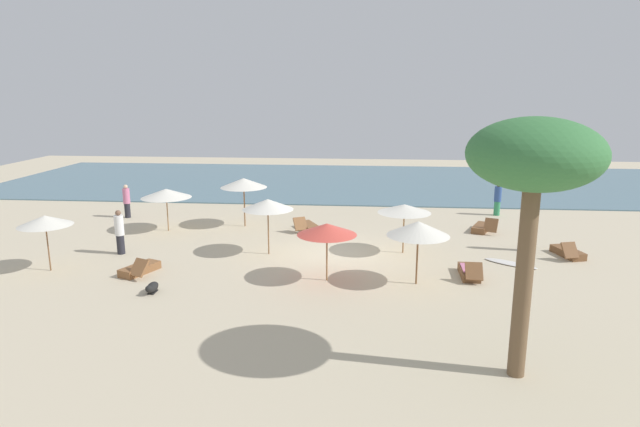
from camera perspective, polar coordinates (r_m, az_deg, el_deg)
The scene contains 21 objects.
ground_plane at distance 21.37m, azimuth 1.65°, elevation -4.31°, with size 60.00×60.00×0.00m, color beige.
ocean_water at distance 37.92m, azimuth 3.15°, elevation 3.38°, with size 48.00×16.00×0.06m, color slate.
umbrella_0 at distance 21.31m, azimuth 8.91°, elevation 0.52°, with size 2.09×2.09×1.97m.
umbrella_1 at distance 21.29m, azimuth -27.08°, elevation -0.67°, with size 1.86×1.86×2.03m.
umbrella_2 at distance 25.43m, azimuth -15.96°, elevation 2.08°, with size 2.26×2.26×1.96m.
umbrella_3 at distance 25.47m, azimuth -8.08°, elevation 3.23°, with size 2.18×2.18×2.31m.
umbrella_4 at distance 20.96m, azimuth -5.55°, elevation 0.97°, with size 1.99×1.99×2.22m.
umbrella_5 at distance 17.91m, azimuth 10.36°, elevation -1.58°, with size 2.07×2.07×2.16m.
umbrella_6 at distance 17.98m, azimuth 0.74°, elevation -1.67°, with size 2.01×2.01×2.00m.
lounger_0 at distance 25.79m, azimuth 16.78°, elevation -1.44°, with size 1.19×1.75×0.73m.
lounger_1 at distance 20.15m, azimuth -18.53°, elevation -5.58°, with size 1.20×1.78×0.69m.
lounger_2 at distance 24.93m, azimuth -1.31°, elevation -1.37°, with size 1.27×1.76×0.70m.
lounger_3 at distance 19.49m, azimuth 15.53°, elevation -5.98°, with size 0.65×1.71×0.69m.
lounger_4 at distance 23.12m, azimuth 24.76°, elevation -3.75°, with size 1.02×1.77×0.71m.
person_0 at distance 23.09m, azimuth 21.03°, elevation -1.35°, with size 0.39×0.39×1.90m.
person_1 at distance 28.89m, azimuth -19.77°, elevation 1.24°, with size 0.35×0.35×1.69m.
person_2 at distance 22.57m, azimuth -20.43°, elevation -1.85°, with size 0.50×0.50×1.77m.
person_3 at distance 29.16m, azimuth 18.27°, elevation 1.45°, with size 0.48×0.48×1.69m.
palm_0 at distance 12.12m, azimuth 21.74°, elevation 5.19°, with size 2.83×2.83×5.82m.
dog at distance 18.16m, azimuth -17.36°, elevation -7.50°, with size 0.31×0.75×0.35m.
surfboard at distance 21.35m, azimuth 19.53°, elevation -4.99°, with size 1.92×1.56×0.07m.
Camera 1 is at (1.15, -20.37, 6.36)m, focal length 30.25 mm.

